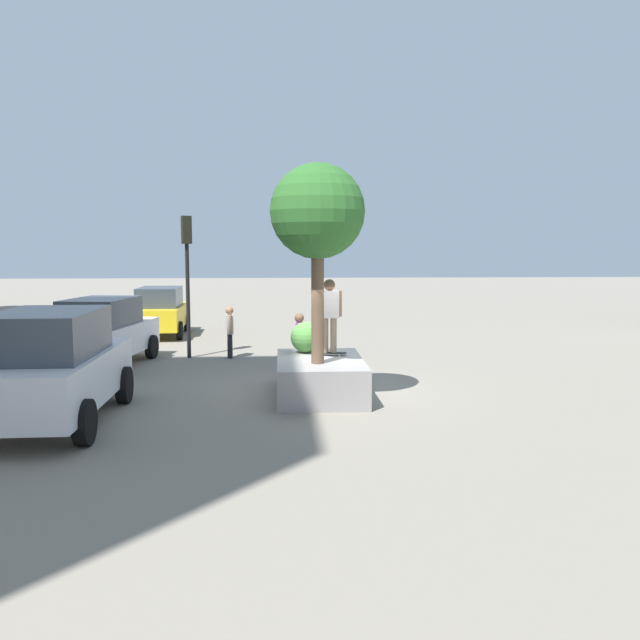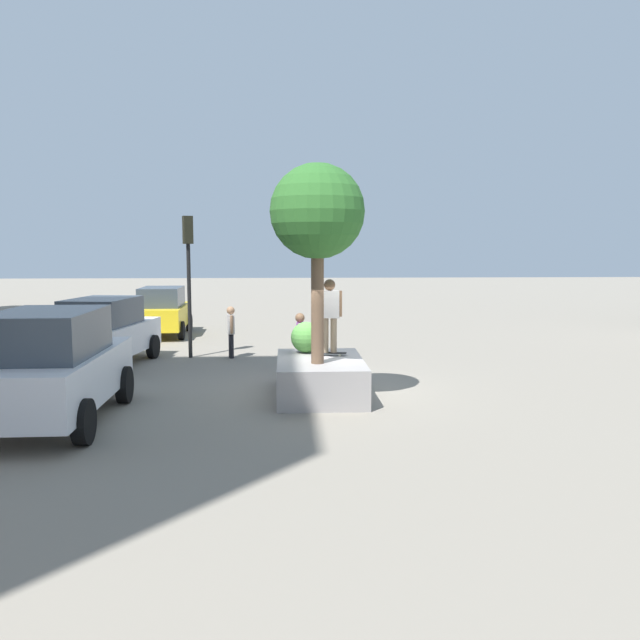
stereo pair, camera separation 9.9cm
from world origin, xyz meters
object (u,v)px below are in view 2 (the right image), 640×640
(passerby_with_bag, at_px, (231,328))
(plaza_tree, at_px, (317,213))
(planter_ledge, at_px, (320,377))
(pedestrian_crossing, at_px, (300,339))
(skateboard, at_px, (329,353))
(police_car, at_px, (51,366))
(traffic_light_corner, at_px, (188,261))
(taxi_cab, at_px, (163,311))
(skateboarder, at_px, (330,310))
(sedan_parked, at_px, (105,332))

(passerby_with_bag, bearing_deg, plaza_tree, -157.87)
(planter_ledge, height_order, plaza_tree, plaza_tree)
(passerby_with_bag, xyz_separation_m, pedestrian_crossing, (-2.64, -2.09, 0.03))
(skateboard, height_order, police_car, police_car)
(traffic_light_corner, bearing_deg, taxi_cab, 19.27)
(plaza_tree, distance_m, taxi_cab, 12.89)
(skateboarder, bearing_deg, pedestrian_crossing, 16.12)
(traffic_light_corner, bearing_deg, skateboard, -141.35)
(skateboard, height_order, pedestrian_crossing, pedestrian_crossing)
(plaza_tree, height_order, skateboarder, plaza_tree)
(taxi_cab, bearing_deg, sedan_parked, 176.43)
(plaza_tree, xyz_separation_m, taxi_cab, (11.22, 5.49, -3.18))
(sedan_parked, bearing_deg, skateboarder, -120.43)
(traffic_light_corner, bearing_deg, skateboarder, -141.35)
(police_car, bearing_deg, traffic_light_corner, -11.65)
(skateboard, height_order, passerby_with_bag, passerby_with_bag)
(planter_ledge, relative_size, skateboard, 3.77)
(police_car, xyz_separation_m, passerby_with_bag, (7.37, -2.83, -0.20))
(plaza_tree, xyz_separation_m, skateboard, (1.01, -0.34, -3.22))
(police_car, bearing_deg, skateboarder, -65.83)
(skateboarder, height_order, police_car, skateboarder)
(skateboard, distance_m, passerby_with_bag, 5.59)
(sedan_parked, bearing_deg, traffic_light_corner, -58.60)
(skateboard, relative_size, sedan_parked, 0.18)
(plaza_tree, relative_size, skateboard, 5.28)
(skateboarder, relative_size, traffic_light_corner, 0.40)
(police_car, xyz_separation_m, sedan_parked, (6.16, 0.67, -0.12))
(sedan_parked, distance_m, passerby_with_bag, 3.71)
(planter_ledge, height_order, traffic_light_corner, traffic_light_corner)
(skateboard, xyz_separation_m, sedan_parked, (3.66, 6.24, 0.08))
(police_car, xyz_separation_m, pedestrian_crossing, (4.73, -4.92, -0.17))
(pedestrian_crossing, bearing_deg, traffic_light_corner, 50.41)
(skateboard, distance_m, sedan_parked, 7.23)
(skateboard, xyz_separation_m, traffic_light_corner, (5.02, 4.01, 2.07))
(skateboarder, bearing_deg, sedan_parked, 59.57)
(sedan_parked, relative_size, taxi_cab, 1.08)
(skateboard, xyz_separation_m, police_car, (-2.50, 5.56, 0.20))
(police_car, bearing_deg, plaza_tree, -74.17)
(planter_ledge, relative_size, sedan_parked, 0.69)
(planter_ledge, distance_m, traffic_light_corner, 7.13)
(taxi_cab, height_order, passerby_with_bag, taxi_cab)
(plaza_tree, xyz_separation_m, sedan_parked, (4.68, 5.90, -3.13))
(skateboard, relative_size, skateboarder, 0.47)
(passerby_with_bag, bearing_deg, planter_ledge, -155.07)
(plaza_tree, distance_m, pedestrian_crossing, 4.56)
(planter_ledge, bearing_deg, skateboard, -28.45)
(plaza_tree, distance_m, passerby_with_bag, 7.13)
(planter_ledge, bearing_deg, plaza_tree, 171.22)
(planter_ledge, distance_m, taxi_cab, 12.05)
(skateboarder, bearing_deg, police_car, 114.17)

